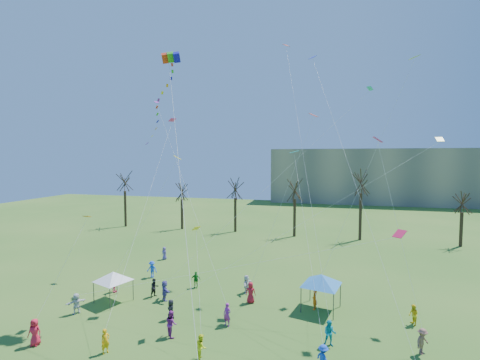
% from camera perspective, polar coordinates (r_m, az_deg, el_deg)
% --- Properties ---
extents(distant_building, '(60.00, 14.00, 15.00)m').
position_cam_1_polar(distant_building, '(101.10, 22.97, 0.63)').
color(distant_building, gray).
rests_on(distant_building, ground).
extents(bare_tree_row, '(69.52, 6.55, 11.23)m').
position_cam_1_polar(bare_tree_row, '(54.00, 11.52, -2.07)').
color(bare_tree_row, black).
rests_on(bare_tree_row, ground).
extents(big_box_kite, '(4.41, 6.64, 22.82)m').
position_cam_1_polar(big_box_kite, '(28.83, -12.94, 12.30)').
color(big_box_kite, red).
rests_on(big_box_kite, ground).
extents(canopy_tent_white, '(3.34, 3.34, 2.67)m').
position_cam_1_polar(canopy_tent_white, '(32.18, -20.82, -15.11)').
color(canopy_tent_white, '#3F3F44').
rests_on(canopy_tent_white, ground).
extents(canopy_tent_blue, '(3.88, 3.88, 3.00)m').
position_cam_1_polar(canopy_tent_blue, '(29.44, 13.71, -16.20)').
color(canopy_tent_blue, '#3F3F44').
rests_on(canopy_tent_blue, ground).
extents(festival_crowd, '(26.92, 20.22, 1.83)m').
position_cam_1_polar(festival_crowd, '(28.64, -5.20, -20.35)').
color(festival_crowd, red).
rests_on(festival_crowd, ground).
extents(small_kites_aloft, '(28.36, 19.69, 35.81)m').
position_cam_1_polar(small_kites_aloft, '(29.38, 7.05, 6.64)').
color(small_kites_aloft, orange).
rests_on(small_kites_aloft, ground).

